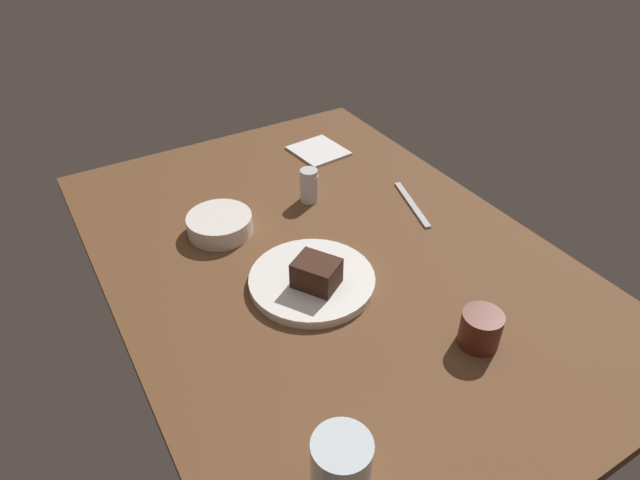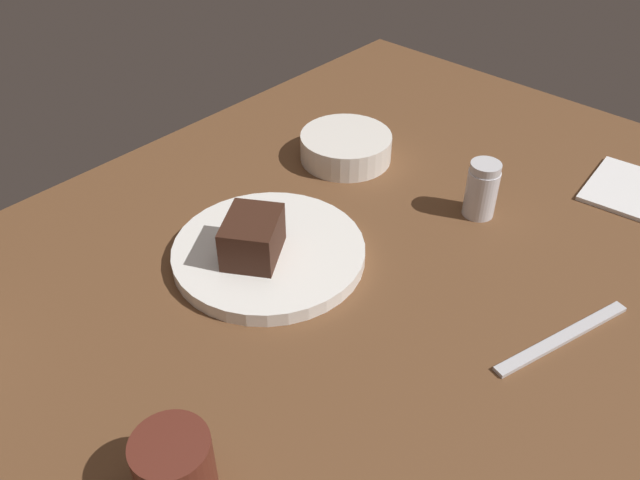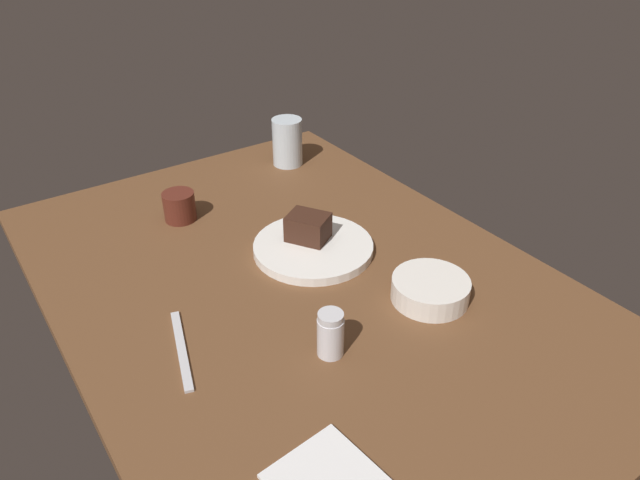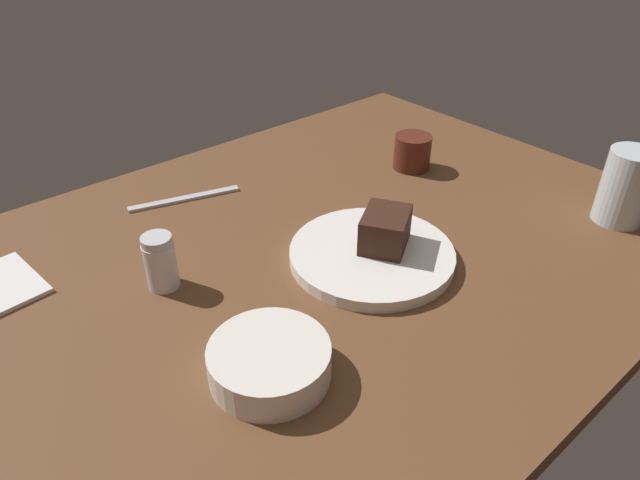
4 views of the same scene
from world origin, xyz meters
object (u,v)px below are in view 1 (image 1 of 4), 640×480
dessert_plate (312,280)px  side_bowl (220,224)px  butter_knife (412,204)px  folded_napkin (318,151)px  water_glass (341,473)px  salt_shaker (309,186)px  coffee_cup (480,329)px  chocolate_cake_slice (316,273)px

dessert_plate → side_bowl: (-24.55, -8.41, 1.15)cm
butter_knife → folded_napkin: size_ratio=1.40×
water_glass → folded_napkin: water_glass is taller
salt_shaker → water_glass: water_glass is taller
salt_shaker → folded_napkin: bearing=144.2°
side_bowl → coffee_cup: size_ratio=2.01×
salt_shaker → coffee_cup: salt_shaker is taller
water_glass → dessert_plate: bearing=154.8°
chocolate_cake_slice → folded_napkin: bearing=149.0°
dessert_plate → butter_knife: size_ratio=1.26×
salt_shaker → side_bowl: 22.78cm
chocolate_cake_slice → coffee_cup: chocolate_cake_slice is taller
dessert_plate → chocolate_cake_slice: bearing=-7.2°
dessert_plate → water_glass: water_glass is taller
salt_shaker → side_bowl: size_ratio=0.57×
coffee_cup → folded_napkin: 73.32cm
side_bowl → folded_napkin: bearing=119.4°
side_bowl → folded_napkin: side_bowl is taller
dessert_plate → coffee_cup: (27.12, 16.58, 2.29)cm
dessert_plate → butter_knife: dessert_plate is taller
salt_shaker → side_bowl: bearing=-86.8°
coffee_cup → butter_knife: coffee_cup is taller
chocolate_cake_slice → water_glass: water_glass is taller
butter_knife → chocolate_cake_slice: bearing=-50.7°
water_glass → side_bowl: 63.38cm
dessert_plate → water_glass: bearing=-25.2°
chocolate_cake_slice → water_glass: size_ratio=0.66×
butter_knife → folded_napkin: (-33.35, -5.23, 0.05)cm
chocolate_cake_slice → salt_shaker: size_ratio=1.00×
water_glass → butter_knife: (-49.84, 51.34, -5.77)cm
dessert_plate → salt_shaker: salt_shaker is taller
salt_shaker → butter_knife: (13.96, 19.23, -3.67)cm
chocolate_cake_slice → butter_knife: (-14.06, 33.77, -4.20)cm
chocolate_cake_slice → water_glass: 39.89cm
side_bowl → coffee_cup: bearing=25.8°
chocolate_cake_slice → folded_napkin: (-47.42, 28.53, -4.15)cm
chocolate_cake_slice → salt_shaker: 31.57cm
salt_shaker → folded_napkin: salt_shaker is taller
water_glass → butter_knife: water_glass is taller
salt_shaker → water_glass: bearing=-26.7°
side_bowl → butter_knife: side_bowl is taller
salt_shaker → folded_napkin: 24.19cm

